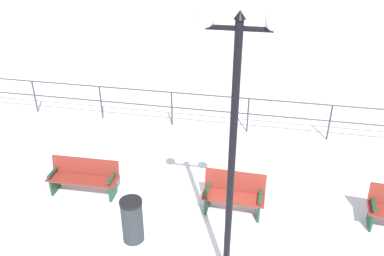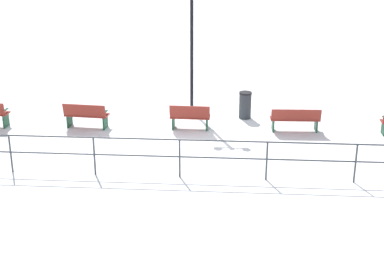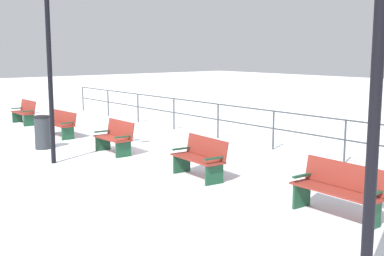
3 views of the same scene
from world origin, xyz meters
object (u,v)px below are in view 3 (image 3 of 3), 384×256
at_px(bench_nearest, 25,112).
at_px(bench_fifth, 338,189).
at_px(lamppost_middle, 48,31).
at_px(bench_third, 115,137).
at_px(trash_bin, 42,132).
at_px(bench_second, 59,123).
at_px(lamppost_far, 380,27).
at_px(bench_fourth, 200,157).

height_order(bench_nearest, bench_fifth, bench_fifth).
height_order(bench_fifth, lamppost_middle, lamppost_middle).
bearing_deg(bench_third, trash_bin, -54.00).
distance_m(bench_second, trash_bin, 2.09).
bearing_deg(trash_bin, lamppost_far, 87.22).
xyz_separation_m(bench_third, bench_fifth, (-0.24, 7.09, 0.04)).
bearing_deg(bench_third, bench_fourth, 92.95).
relative_size(bench_third, trash_bin, 1.41).
xyz_separation_m(bench_nearest, bench_second, (0.16, 3.54, -0.03)).
relative_size(bench_second, bench_fourth, 1.09).
distance_m(bench_fifth, lamppost_middle, 7.85).
bearing_deg(bench_nearest, trash_bin, 75.47).
distance_m(lamppost_middle, trash_bin, 3.47).
distance_m(bench_third, bench_fifth, 7.10).
relative_size(bench_fifth, lamppost_middle, 0.35).
bearing_deg(bench_nearest, bench_fourth, 90.85).
bearing_deg(bench_nearest, lamppost_far, 83.87).
xyz_separation_m(bench_nearest, bench_fifth, (-0.14, 14.19, 0.02)).
bearing_deg(lamppost_middle, bench_third, -177.87).
bearing_deg(bench_fourth, lamppost_far, 74.98).
xyz_separation_m(bench_second, trash_bin, (1.27, 1.66, 0.04)).
distance_m(bench_nearest, bench_second, 3.55).
bearing_deg(lamppost_far, bench_second, -98.17).
relative_size(lamppost_middle, lamppost_far, 1.07).
xyz_separation_m(bench_fifth, lamppost_far, (2.09, 1.85, 2.61)).
height_order(bench_second, bench_fourth, bench_fourth).
relative_size(bench_nearest, bench_second, 0.87).
relative_size(bench_second, lamppost_far, 0.37).
relative_size(bench_nearest, bench_fifth, 0.87).
relative_size(bench_second, bench_fifth, 1.00).
distance_m(bench_fourth, bench_fifth, 3.54).
height_order(bench_fourth, lamppost_middle, lamppost_middle).
relative_size(bench_nearest, trash_bin, 1.50).
relative_size(bench_fourth, trash_bin, 1.57).
height_order(bench_third, bench_fourth, bench_third).
distance_m(bench_second, bench_fourth, 7.10).
distance_m(bench_second, lamppost_far, 12.90).
distance_m(bench_fifth, trash_bin, 9.12).
bearing_deg(bench_nearest, bench_third, 89.94).
relative_size(bench_fifth, trash_bin, 1.73).
xyz_separation_m(bench_nearest, bench_third, (0.11, 7.09, -0.02)).
distance_m(bench_fourth, trash_bin, 5.63).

